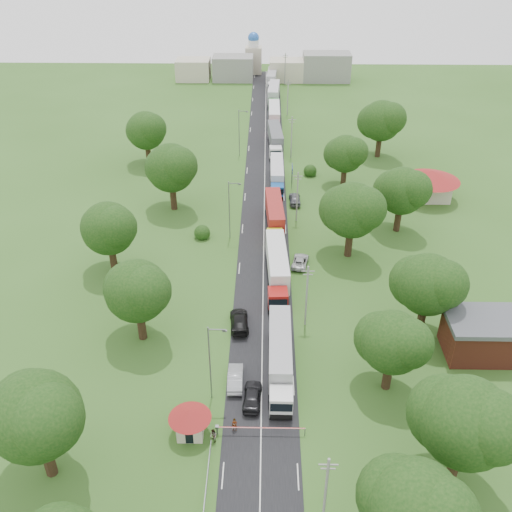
{
  "coord_description": "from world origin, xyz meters",
  "views": [
    {
      "loc": [
        0.25,
        -64.85,
        46.83
      ],
      "look_at": [
        -1.08,
        4.77,
        3.0
      ],
      "focal_mm": 40.0,
      "sensor_mm": 36.0,
      "label": 1
    }
  ],
  "objects_px": {
    "boom_barrier": "(248,428)",
    "guard_booth": "(190,419)",
    "car_lane_mid": "(235,378)",
    "info_sign": "(292,171)",
    "car_lane_front": "(252,396)",
    "pedestrian_near": "(235,425)",
    "truck_0": "(280,356)"
  },
  "relations": [
    {
      "from": "pedestrian_near",
      "to": "car_lane_front",
      "type": "bearing_deg",
      "value": 68.18
    },
    {
      "from": "truck_0",
      "to": "car_lane_front",
      "type": "distance_m",
      "value": 6.0
    },
    {
      "from": "car_lane_mid",
      "to": "info_sign",
      "type": "bearing_deg",
      "value": -100.02
    },
    {
      "from": "guard_booth",
      "to": "truck_0",
      "type": "bearing_deg",
      "value": 45.61
    },
    {
      "from": "guard_booth",
      "to": "car_lane_mid",
      "type": "height_order",
      "value": "guard_booth"
    },
    {
      "from": "truck_0",
      "to": "pedestrian_near",
      "type": "relative_size",
      "value": 9.36
    },
    {
      "from": "car_lane_front",
      "to": "pedestrian_near",
      "type": "height_order",
      "value": "car_lane_front"
    },
    {
      "from": "info_sign",
      "to": "car_lane_front",
      "type": "xyz_separation_m",
      "value": [
        -6.2,
        -55.47,
        -2.17
      ]
    },
    {
      "from": "guard_booth",
      "to": "car_lane_mid",
      "type": "bearing_deg",
      "value": 60.06
    },
    {
      "from": "info_sign",
      "to": "truck_0",
      "type": "relative_size",
      "value": 0.27
    },
    {
      "from": "car_lane_front",
      "to": "car_lane_mid",
      "type": "relative_size",
      "value": 1.01
    },
    {
      "from": "truck_0",
      "to": "pedestrian_near",
      "type": "distance_m",
      "value": 10.29
    },
    {
      "from": "guard_booth",
      "to": "car_lane_front",
      "type": "height_order",
      "value": "guard_booth"
    },
    {
      "from": "boom_barrier",
      "to": "pedestrian_near",
      "type": "height_order",
      "value": "pedestrian_near"
    },
    {
      "from": "guard_booth",
      "to": "car_lane_front",
      "type": "bearing_deg",
      "value": 36.15
    },
    {
      "from": "car_lane_mid",
      "to": "pedestrian_near",
      "type": "distance_m",
      "value": 6.8
    },
    {
      "from": "guard_booth",
      "to": "info_sign",
      "type": "distance_m",
      "value": 61.27
    },
    {
      "from": "boom_barrier",
      "to": "car_lane_front",
      "type": "height_order",
      "value": "car_lane_front"
    },
    {
      "from": "boom_barrier",
      "to": "info_sign",
      "type": "xyz_separation_m",
      "value": [
        6.56,
        60.0,
        2.11
      ]
    },
    {
      "from": "boom_barrier",
      "to": "guard_booth",
      "type": "distance_m",
      "value": 5.98
    },
    {
      "from": "car_lane_mid",
      "to": "guard_booth",
      "type": "bearing_deg",
      "value": 58.89
    },
    {
      "from": "boom_barrier",
      "to": "pedestrian_near",
      "type": "xyz_separation_m",
      "value": [
        -1.37,
        0.5,
        -0.09
      ]
    },
    {
      "from": "car_lane_mid",
      "to": "pedestrian_near",
      "type": "height_order",
      "value": "pedestrian_near"
    },
    {
      "from": "boom_barrier",
      "to": "pedestrian_near",
      "type": "bearing_deg",
      "value": 160.01
    },
    {
      "from": "guard_booth",
      "to": "truck_0",
      "type": "distance_m",
      "value": 13.28
    },
    {
      "from": "info_sign",
      "to": "car_lane_mid",
      "type": "relative_size",
      "value": 0.85
    },
    {
      "from": "car_lane_front",
      "to": "pedestrian_near",
      "type": "distance_m",
      "value": 4.38
    },
    {
      "from": "truck_0",
      "to": "car_lane_mid",
      "type": "xyz_separation_m",
      "value": [
        -5.09,
        -2.2,
        -1.4
      ]
    },
    {
      "from": "boom_barrier",
      "to": "truck_0",
      "type": "xyz_separation_m",
      "value": [
        3.45,
        9.49,
        1.3
      ]
    },
    {
      "from": "info_sign",
      "to": "pedestrian_near",
      "type": "relative_size",
      "value": 2.57
    },
    {
      "from": "info_sign",
      "to": "car_lane_mid",
      "type": "bearing_deg",
      "value": -98.84
    },
    {
      "from": "boom_barrier",
      "to": "car_lane_mid",
      "type": "xyz_separation_m",
      "value": [
        -1.64,
        7.29,
        -0.1
      ]
    }
  ]
}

